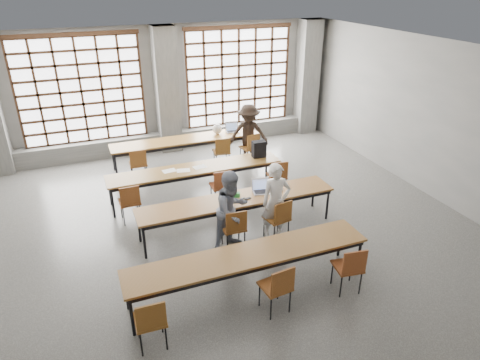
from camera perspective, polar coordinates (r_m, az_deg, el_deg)
name	(u,v)px	position (r m, az deg, el deg)	size (l,w,h in m)	color
floor	(233,240)	(8.49, -0.99, -8.03)	(11.00, 11.00, 0.00)	#474745
ceiling	(231,58)	(7.15, -1.21, 15.93)	(11.00, 11.00, 0.00)	silver
wall_back	(165,88)	(12.70, -10.03, 11.93)	(10.00, 10.00, 0.00)	slate
wall_right	(447,125)	(10.39, 25.88, 6.58)	(11.00, 11.00, 0.00)	slate
column_mid	(167,91)	(12.44, -9.74, 11.65)	(0.60, 0.55, 3.50)	#545452
column_right	(307,78)	(14.03, 8.95, 13.33)	(0.60, 0.55, 3.50)	#545452
window_left	(81,91)	(12.35, -20.41, 11.05)	(3.32, 0.12, 3.00)	white
window_right	(239,77)	(13.22, -0.19, 13.52)	(3.32, 0.12, 3.00)	white
sill_ledge	(170,140)	(12.95, -9.33, 5.30)	(9.80, 0.35, 0.50)	#545452
desk_row_a	(186,141)	(11.61, -7.16, 5.18)	(4.00, 0.70, 0.73)	brown
desk_row_b	(196,170)	(9.84, -5.93, 1.31)	(4.00, 0.70, 0.73)	brown
desk_row_c	(237,201)	(8.47, -0.35, -2.83)	(4.00, 0.70, 0.73)	brown
desk_row_d	(249,257)	(6.91, 1.23, -10.26)	(4.00, 0.70, 0.73)	brown
chair_back_left	(138,162)	(10.85, -13.42, 2.39)	(0.44, 0.44, 0.88)	brown
chair_back_mid	(222,150)	(11.31, -2.42, 4.08)	(0.47, 0.47, 0.88)	brown
chair_back_right	(251,145)	(11.58, 1.45, 4.64)	(0.50, 0.50, 0.88)	brown
chair_mid_left	(130,200)	(9.08, -14.49, -2.54)	(0.43, 0.43, 0.88)	brown
chair_mid_centre	(221,184)	(9.45, -2.52, -0.50)	(0.43, 0.44, 0.88)	brown
chair_mid_right	(278,174)	(9.94, 5.07, 0.81)	(0.48, 0.48, 0.88)	maroon
chair_front_left	(234,225)	(7.94, -0.74, -6.06)	(0.44, 0.44, 0.88)	brown
chair_front_right	(279,216)	(8.26, 5.23, -4.79)	(0.49, 0.49, 0.88)	brown
chair_near_left	(151,319)	(6.18, -11.83, -17.66)	(0.43, 0.44, 0.88)	brown
chair_near_mid	(278,285)	(6.61, 5.11, -13.72)	(0.46, 0.47, 0.88)	brown
chair_near_right	(350,265)	(7.17, 14.49, -10.94)	(0.47, 0.48, 0.88)	brown
student_male	(276,202)	(8.23, 4.82, -2.94)	(0.57, 0.37, 1.56)	silver
student_female	(232,210)	(7.92, -1.06, -4.08)	(0.76, 0.59, 1.56)	#182548
student_back	(249,134)	(11.59, 1.14, 6.13)	(1.05, 0.61, 1.63)	black
laptop_front	(261,188)	(8.70, 2.84, -1.12)	(0.41, 0.37, 0.26)	#B7B7BC
laptop_back	(232,129)	(12.05, -1.05, 6.79)	(0.39, 0.35, 0.26)	#B8B8BD
mouse	(281,190)	(8.77, 5.50, -1.29)	(0.10, 0.06, 0.04)	white
green_box	(234,195)	(8.47, -0.86, -1.99)	(0.25, 0.09, 0.09)	green
phone	(248,198)	(8.42, 1.04, -2.48)	(0.13, 0.06, 0.01)	black
paper_sheet_a	(169,171)	(9.73, -9.42, 1.23)	(0.30, 0.21, 0.00)	white
paper_sheet_b	(183,170)	(9.70, -7.56, 1.28)	(0.30, 0.21, 0.00)	white
paper_sheet_c	(200,167)	(9.84, -5.38, 1.75)	(0.30, 0.21, 0.00)	white
backpack	(259,149)	(10.27, 2.54, 4.13)	(0.32, 0.20, 0.40)	black
plastic_bag	(217,129)	(11.82, -3.04, 6.80)	(0.26, 0.21, 0.29)	white
red_pouch	(150,317)	(6.26, -11.91, -17.42)	(0.20, 0.08, 0.06)	maroon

